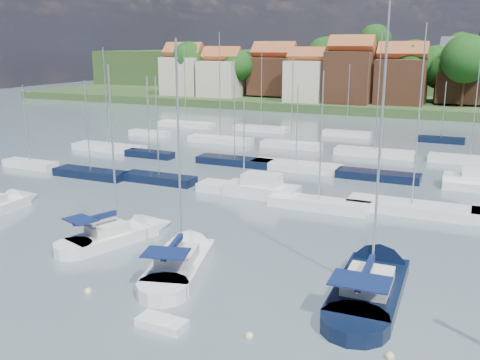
% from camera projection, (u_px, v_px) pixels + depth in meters
% --- Properties ---
extents(ground, '(260.00, 260.00, 0.00)m').
position_uv_depth(ground, '(362.00, 161.00, 66.18)').
color(ground, '#485861').
rests_on(ground, ground).
extents(sailboat_left, '(5.78, 10.42, 13.80)m').
position_uv_depth(sailboat_left, '(125.00, 234.00, 39.65)').
color(sailboat_left, white).
rests_on(sailboat_left, ground).
extents(sailboat_centre, '(5.96, 11.92, 15.67)m').
position_uv_depth(sailboat_centre, '(186.00, 257.00, 35.37)').
color(sailboat_centre, white).
rests_on(sailboat_centre, ground).
extents(sailboat_navy, '(3.88, 13.52, 18.52)m').
position_uv_depth(sailboat_navy, '(375.00, 278.00, 32.29)').
color(sailboat_navy, black).
rests_on(sailboat_navy, ground).
extents(sailboat_far, '(2.80, 9.72, 12.89)m').
position_uv_depth(sailboat_far, '(3.00, 206.00, 46.72)').
color(sailboat_far, white).
rests_on(sailboat_far, ground).
extents(tender, '(2.67, 1.32, 0.57)m').
position_uv_depth(tender, '(162.00, 323.00, 27.27)').
color(tender, white).
rests_on(tender, ground).
extents(buoy_b, '(0.45, 0.45, 0.45)m').
position_uv_depth(buoy_b, '(88.00, 293.00, 31.05)').
color(buoy_b, beige).
rests_on(buoy_b, ground).
extents(buoy_c, '(0.48, 0.48, 0.48)m').
position_uv_depth(buoy_c, '(139.00, 291.00, 31.31)').
color(buoy_c, beige).
rests_on(buoy_c, ground).
extents(buoy_d, '(0.45, 0.45, 0.45)m').
position_uv_depth(buoy_d, '(249.00, 338.00, 26.29)').
color(buoy_d, beige).
rests_on(buoy_d, ground).
extents(buoy_e, '(0.44, 0.44, 0.44)m').
position_uv_depth(buoy_e, '(352.00, 264.00, 35.11)').
color(buoy_e, '#D85914').
rests_on(buoy_e, ground).
extents(buoy_f, '(0.44, 0.44, 0.44)m').
position_uv_depth(buoy_f, '(390.00, 358.00, 24.59)').
color(buoy_f, beige).
rests_on(buoy_f, ground).
extents(marina_field, '(79.62, 41.41, 15.93)m').
position_uv_depth(marina_field, '(370.00, 167.00, 61.03)').
color(marina_field, white).
rests_on(marina_field, ground).
extents(far_shore_town, '(212.46, 90.00, 22.27)m').
position_uv_depth(far_shore_town, '(442.00, 80.00, 145.99)').
color(far_shore_town, '#344E27').
rests_on(far_shore_town, ground).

